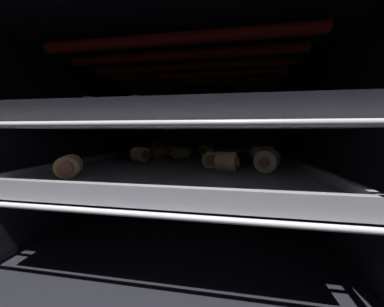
# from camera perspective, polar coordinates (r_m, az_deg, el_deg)

# --- Properties ---
(ground_plane) EXTENTS (0.51, 0.54, 0.01)m
(ground_plane) POSITION_cam_1_polar(r_m,az_deg,el_deg) (0.44, -1.14, -19.13)
(ground_plane) COLOR black
(oven_wall_back) EXTENTS (0.51, 0.01, 0.33)m
(oven_wall_back) POSITION_cam_1_polar(r_m,az_deg,el_deg) (0.66, 2.95, 4.67)
(oven_wall_back) COLOR black
(oven_wall_back) RESTS_ON ground_plane
(oven_wall_left) EXTENTS (0.01, 0.52, 0.33)m
(oven_wall_left) POSITION_cam_1_polar(r_m,az_deg,el_deg) (0.51, -30.12, 3.26)
(oven_wall_left) COLOR black
(oven_wall_left) RESTS_ON ground_plane
(oven_wall_right) EXTENTS (0.01, 0.52, 0.33)m
(oven_wall_right) POSITION_cam_1_polar(r_m,az_deg,el_deg) (0.43, 33.46, 2.65)
(oven_wall_right) COLOR black
(oven_wall_right) RESTS_ON ground_plane
(oven_ceiling) EXTENTS (0.51, 0.54, 0.01)m
(oven_ceiling) POSITION_cam_1_polar(r_m,az_deg,el_deg) (0.43, -1.26, 27.05)
(oven_ceiling) COLOR black
(heating_element) EXTENTS (0.39, 0.25, 0.02)m
(heating_element) POSITION_cam_1_polar(r_m,az_deg,el_deg) (0.42, -1.25, 23.80)
(heating_element) COLOR maroon
(oven_rack_lower) EXTENTS (0.46, 0.51, 0.01)m
(oven_rack_lower) POSITION_cam_1_polar(r_m,az_deg,el_deg) (0.41, -1.18, -4.41)
(oven_rack_lower) COLOR #B7B7BC
(baking_tray_lower) EXTENTS (0.41, 0.44, 0.02)m
(baking_tray_lower) POSITION_cam_1_polar(r_m,az_deg,el_deg) (0.40, -1.18, -3.15)
(baking_tray_lower) COLOR gray
(baking_tray_lower) RESTS_ON oven_rack_lower
(pig_in_blanket_lower_0) EXTENTS (0.06, 0.05, 0.03)m
(pig_in_blanket_lower_0) POSITION_cam_1_polar(r_m,az_deg,el_deg) (0.47, -3.21, 0.33)
(pig_in_blanket_lower_0) COLOR #DAC670
(pig_in_blanket_lower_0) RESTS_ON baking_tray_lower
(pig_in_blanket_lower_1) EXTENTS (0.06, 0.04, 0.03)m
(pig_in_blanket_lower_1) POSITION_cam_1_polar(r_m,az_deg,el_deg) (0.44, 19.66, -0.02)
(pig_in_blanket_lower_1) COLOR #D9C179
(pig_in_blanket_lower_1) RESTS_ON baking_tray_lower
(pig_in_blanket_lower_2) EXTENTS (0.05, 0.03, 0.03)m
(pig_in_blanket_lower_2) POSITION_cam_1_polar(r_m,az_deg,el_deg) (0.52, -6.24, 0.86)
(pig_in_blanket_lower_2) COLOR #E4C66E
(pig_in_blanket_lower_2) RESTS_ON baking_tray_lower
(pig_in_blanket_lower_3) EXTENTS (0.04, 0.04, 0.03)m
(pig_in_blanket_lower_3) POSITION_cam_1_polar(r_m,az_deg,el_deg) (0.42, -14.58, -0.25)
(pig_in_blanket_lower_3) COLOR #E6BD78
(pig_in_blanket_lower_3) RESTS_ON baking_tray_lower
(pig_in_blanket_lower_4) EXTENTS (0.04, 0.04, 0.03)m
(pig_in_blanket_lower_4) POSITION_cam_1_polar(r_m,az_deg,el_deg) (0.32, 9.76, -2.31)
(pig_in_blanket_lower_4) COLOR #DDB17D
(pig_in_blanket_lower_4) RESTS_ON baking_tray_lower
(pig_in_blanket_lower_5) EXTENTS (0.04, 0.05, 0.03)m
(pig_in_blanket_lower_5) POSITION_cam_1_polar(r_m,az_deg,el_deg) (0.32, -31.81, -3.12)
(pig_in_blanket_lower_5) COLOR #E1BD79
(pig_in_blanket_lower_5) RESTS_ON baking_tray_lower
(pig_in_blanket_lower_6) EXTENTS (0.04, 0.05, 0.03)m
(pig_in_blanket_lower_6) POSITION_cam_1_polar(r_m,az_deg,el_deg) (0.51, 4.07, 0.96)
(pig_in_blanket_lower_6) COLOR #DCB96E
(pig_in_blanket_lower_6) RESTS_ON baking_tray_lower
(pig_in_blanket_lower_7) EXTENTS (0.04, 0.06, 0.03)m
(pig_in_blanket_lower_7) POSITION_cam_1_polar(r_m,az_deg,el_deg) (0.60, -9.69, 1.84)
(pig_in_blanket_lower_7) COLOR #D4C274
(pig_in_blanket_lower_7) RESTS_ON baking_tray_lower
(pig_in_blanket_lower_8) EXTENTS (0.03, 0.06, 0.03)m
(pig_in_blanket_lower_8) POSITION_cam_1_polar(r_m,az_deg,el_deg) (0.35, 5.29, -1.50)
(pig_in_blanket_lower_8) COLOR #E0BE6D
(pig_in_blanket_lower_8) RESTS_ON baking_tray_lower
(pig_in_blanket_lower_9) EXTENTS (0.05, 0.06, 0.03)m
(pig_in_blanket_lower_9) POSITION_cam_1_polar(r_m,az_deg,el_deg) (0.34, 20.83, -1.89)
(pig_in_blanket_lower_9) COLOR #D6C782
(pig_in_blanket_lower_9) RESTS_ON baking_tray_lower
(pig_in_blanket_lower_10) EXTENTS (0.04, 0.05, 0.03)m
(pig_in_blanket_lower_10) POSITION_cam_1_polar(r_m,az_deg,el_deg) (0.48, -9.56, 0.40)
(pig_in_blanket_lower_10) COLOR #E8C278
(pig_in_blanket_lower_10) RESTS_ON baking_tray_lower
(oven_rack_upper) EXTENTS (0.46, 0.51, 0.01)m
(oven_rack_upper) POSITION_cam_1_polar(r_m,az_deg,el_deg) (0.40, -1.21, 7.37)
(oven_rack_upper) COLOR #B7B7BC
(baking_tray_upper) EXTENTS (0.41, 0.44, 0.02)m
(baking_tray_upper) POSITION_cam_1_polar(r_m,az_deg,el_deg) (0.40, -1.21, 8.48)
(baking_tray_upper) COLOR silver
(baking_tray_upper) RESTS_ON oven_rack_upper
(pig_in_blanket_upper_0) EXTENTS (0.06, 0.03, 0.02)m
(pig_in_blanket_upper_0) POSITION_cam_1_polar(r_m,az_deg,el_deg) (0.44, 1.49, 10.07)
(pig_in_blanket_upper_0) COLOR #DBB27F
(pig_in_blanket_upper_0) RESTS_ON baking_tray_upper
(pig_in_blanket_upper_1) EXTENTS (0.06, 0.03, 0.02)m
(pig_in_blanket_upper_1) POSITION_cam_1_polar(r_m,az_deg,el_deg) (0.26, -13.41, 12.39)
(pig_in_blanket_upper_1) COLOR #E5C373
(pig_in_blanket_upper_1) RESTS_ON baking_tray_upper
(pig_in_blanket_upper_2) EXTENTS (0.05, 0.03, 0.03)m
(pig_in_blanket_upper_2) POSITION_cam_1_polar(r_m,az_deg,el_deg) (0.44, -7.04, 10.09)
(pig_in_blanket_upper_2) COLOR #E3B271
(pig_in_blanket_upper_2) RESTS_ON baking_tray_upper
(pig_in_blanket_upper_3) EXTENTS (0.04, 0.06, 0.03)m
(pig_in_blanket_upper_3) POSITION_cam_1_polar(r_m,az_deg,el_deg) (0.32, -25.47, 11.49)
(pig_in_blanket_upper_3) COLOR #D4C674
(pig_in_blanket_upper_3) RESTS_ON baking_tray_upper
(pig_in_blanket_upper_4) EXTENTS (0.04, 0.05, 0.03)m
(pig_in_blanket_upper_4) POSITION_cam_1_polar(r_m,az_deg,el_deg) (0.30, -15.50, 12.32)
(pig_in_blanket_upper_4) COLOR #E1C07A
(pig_in_blanket_upper_4) RESTS_ON baking_tray_upper
(pig_in_blanket_upper_5) EXTENTS (0.05, 0.03, 0.02)m
(pig_in_blanket_upper_5) POSITION_cam_1_polar(r_m,az_deg,el_deg) (0.28, 5.67, 12.18)
(pig_in_blanket_upper_5) COLOR #DCC873
(pig_in_blanket_upper_5) RESTS_ON baking_tray_upper
(pig_in_blanket_upper_6) EXTENTS (0.04, 0.06, 0.03)m
(pig_in_blanket_upper_6) POSITION_cam_1_polar(r_m,az_deg,el_deg) (0.37, -18.66, 10.90)
(pig_in_blanket_upper_6) COLOR #E8B26E
(pig_in_blanket_upper_6) RESTS_ON baking_tray_upper
(pig_in_blanket_upper_7) EXTENTS (0.04, 0.04, 0.03)m
(pig_in_blanket_upper_7) POSITION_cam_1_polar(r_m,az_deg,el_deg) (0.52, -13.20, 9.53)
(pig_in_blanket_upper_7) COLOR #E9B27B
(pig_in_blanket_upper_7) RESTS_ON baking_tray_upper
(pig_in_blanket_upper_8) EXTENTS (0.04, 0.05, 0.03)m
(pig_in_blanket_upper_8) POSITION_cam_1_polar(r_m,az_deg,el_deg) (0.43, -25.03, 10.10)
(pig_in_blanket_upper_8) COLOR #ECBE7C
(pig_in_blanket_upper_8) RESTS_ON baking_tray_upper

